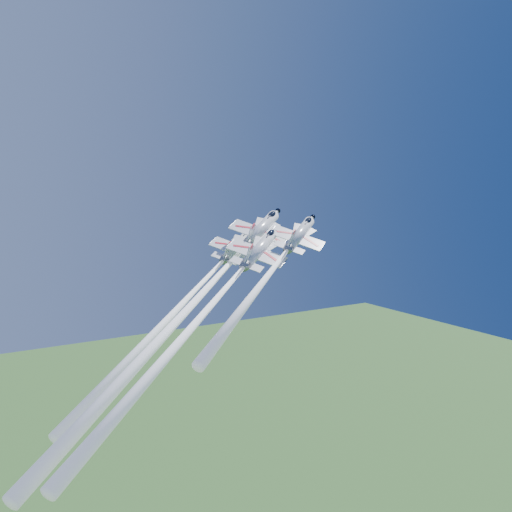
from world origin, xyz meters
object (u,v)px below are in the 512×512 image
jet_left (187,299)px  jet_right (272,270)px  jet_slot (206,311)px  jet_lead (199,297)px

jet_left → jet_right: jet_left is taller
jet_slot → jet_lead: bearing=121.7°
jet_lead → jet_left: (0.29, 4.96, -1.16)m
jet_right → jet_left: bearing=-160.6°
jet_lead → jet_slot: jet_lead is taller
jet_left → jet_slot: jet_slot is taller
jet_lead → jet_left: 5.10m
jet_lead → jet_left: jet_lead is taller
jet_right → jet_slot: 14.91m
jet_slot → jet_left: bearing=127.7°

